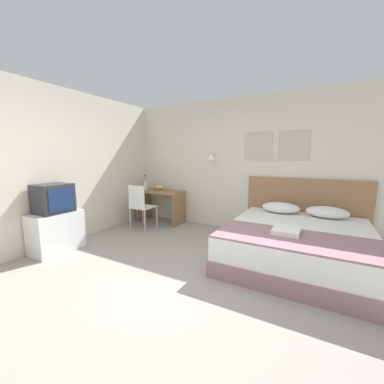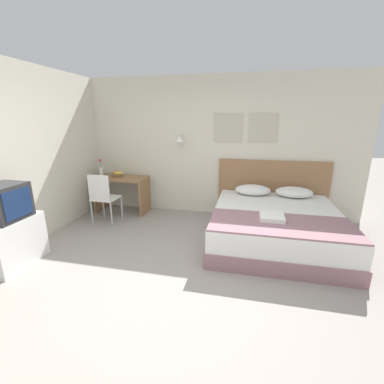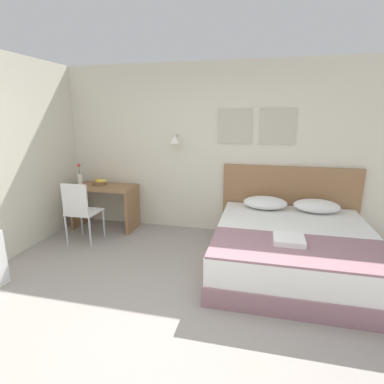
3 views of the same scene
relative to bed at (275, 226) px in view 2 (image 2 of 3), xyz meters
name	(u,v)px [view 2 (image 2 of 3)]	position (x,y,z in m)	size (l,w,h in m)	color
ground_plane	(173,288)	(-1.22, -1.48, -0.26)	(24.00, 24.00, 0.00)	gray
wall_back	(210,147)	(-1.21, 1.12, 1.07)	(5.66, 0.31, 2.65)	beige
bed	(275,226)	(0.00, 0.00, 0.00)	(1.90, 2.05, 0.52)	gray
headboard	(272,190)	(0.00, 1.06, 0.30)	(2.02, 0.06, 1.12)	#8E6642
pillow_left	(253,190)	(-0.36, 0.77, 0.35)	(0.63, 0.41, 0.18)	white
pillow_right	(294,192)	(0.36, 0.77, 0.35)	(0.63, 0.41, 0.18)	white
throw_blanket	(281,224)	(0.00, -0.60, 0.28)	(1.84, 0.82, 0.02)	gray
folded_towel_near_foot	(272,217)	(-0.11, -0.45, 0.32)	(0.32, 0.34, 0.06)	white
desk	(122,188)	(-2.96, 0.77, 0.24)	(1.03, 0.56, 0.73)	#8E6642
desk_chair	(103,195)	(-2.99, 0.09, 0.28)	(0.43, 0.43, 0.93)	white
fruit_bowl	(117,175)	(-3.07, 0.82, 0.51)	(0.25, 0.22, 0.11)	brown
flower_vase	(101,170)	(-3.38, 0.74, 0.59)	(0.08, 0.08, 0.36)	silver
tv_stand	(12,242)	(-3.41, -1.42, 0.06)	(0.44, 0.73, 0.63)	white
television	(4,202)	(-3.40, -1.42, 0.60)	(0.43, 0.49, 0.45)	#2D2D30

